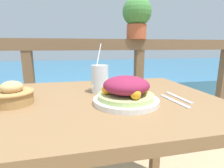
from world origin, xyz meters
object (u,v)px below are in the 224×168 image
at_px(drink_glass, 100,79).
at_px(potted_plant, 137,16).
at_px(salad_plate, 126,92).
at_px(bread_basket, 13,95).

xyz_separation_m(drink_glass, potted_plant, (0.41, 0.62, 0.41)).
relative_size(drink_glass, potted_plant, 0.70).
bearing_deg(drink_glass, potted_plant, 56.34).
bearing_deg(salad_plate, potted_plant, 67.57).
bearing_deg(drink_glass, bread_basket, -163.92).
distance_m(salad_plate, potted_plant, 0.97).
bearing_deg(salad_plate, drink_glass, 112.29).
bearing_deg(salad_plate, bread_basket, 169.23).
distance_m(drink_glass, bread_basket, 0.38).
xyz_separation_m(salad_plate, bread_basket, (-0.44, 0.08, -0.01)).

